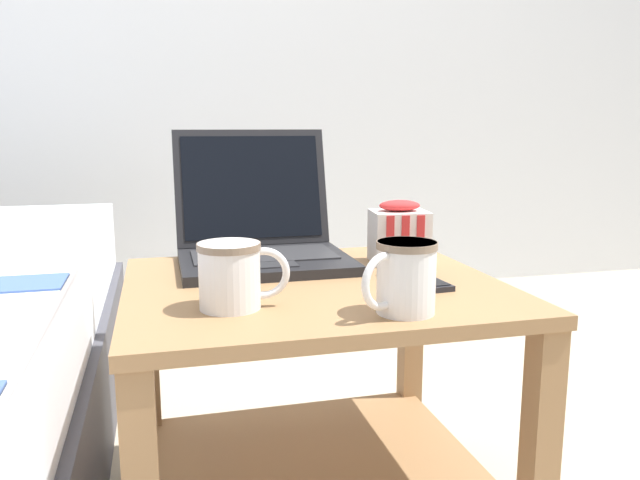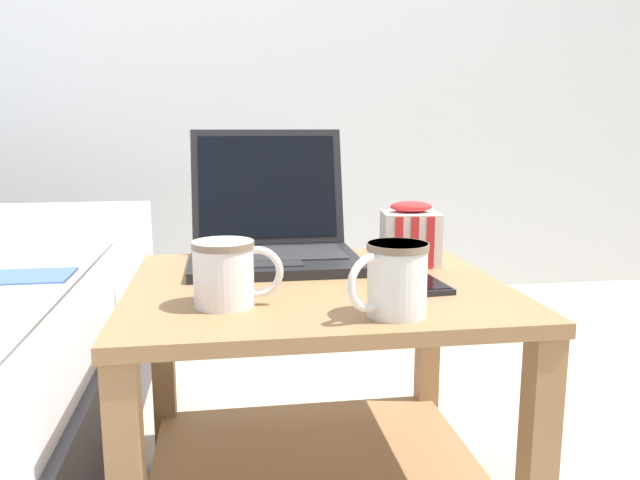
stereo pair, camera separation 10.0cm
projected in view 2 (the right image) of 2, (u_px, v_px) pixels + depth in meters
name	position (u px, v px, depth m)	size (l,w,h in m)	color
bedside_table	(316.00, 373.00, 1.08)	(0.62, 0.55, 0.46)	#997047
laptop	(272.00, 235.00, 1.22)	(0.31, 0.32, 0.25)	black
mug_front_left	(395.00, 276.00, 0.86)	(0.12, 0.09, 0.10)	white
mug_front_right	(226.00, 270.00, 0.91)	(0.13, 0.09, 0.10)	white
snack_bag	(410.00, 236.00, 1.18)	(0.11, 0.10, 0.12)	white
cell_phone	(417.00, 282.00, 1.03)	(0.08, 0.15, 0.01)	black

